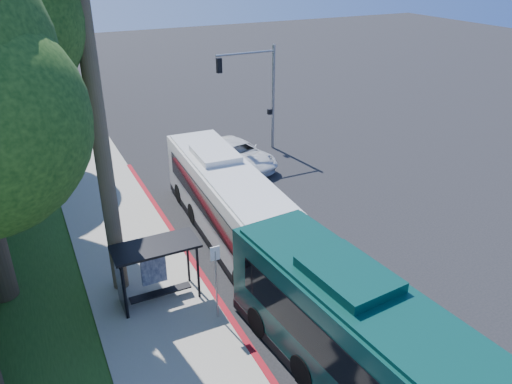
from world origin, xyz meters
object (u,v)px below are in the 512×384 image
bus_shelter (149,262)px  white_bus (231,204)px  pickup (239,154)px  teal_bus (393,368)px

bus_shelter → white_bus: size_ratio=0.25×
white_bus → pickup: white_bus is taller
bus_shelter → white_bus: 5.55m
white_bus → teal_bus: bearing=-87.6°
bus_shelter → pickup: 13.87m
pickup → white_bus: bearing=-128.7°
white_bus → teal_bus: teal_bus is taller
white_bus → teal_bus: 11.37m
teal_bus → bus_shelter: bearing=113.8°
bus_shelter → white_bus: white_bus is taller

